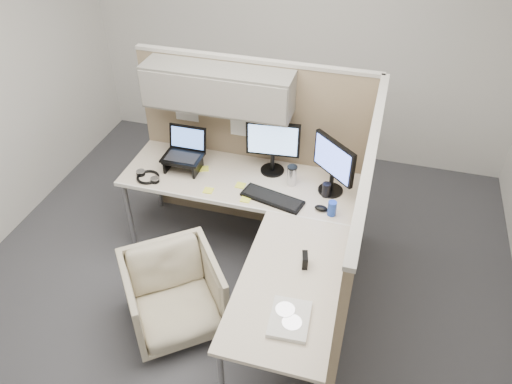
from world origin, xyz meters
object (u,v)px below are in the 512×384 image
(monitor_left, at_px, (273,144))
(keyboard, at_px, (272,198))
(office_chair, at_px, (173,292))
(desk, at_px, (255,219))

(monitor_left, distance_m, keyboard, 0.47)
(office_chair, height_order, keyboard, keyboard)
(desk, xyz_separation_m, office_chair, (-0.46, -0.57, -0.35))
(desk, distance_m, monitor_left, 0.67)
(office_chair, distance_m, keyboard, 1.03)
(office_chair, height_order, monitor_left, monitor_left)
(monitor_left, bearing_deg, office_chair, -116.72)
(monitor_left, bearing_deg, desk, -94.19)
(desk, height_order, monitor_left, monitor_left)
(keyboard, bearing_deg, desk, -97.79)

